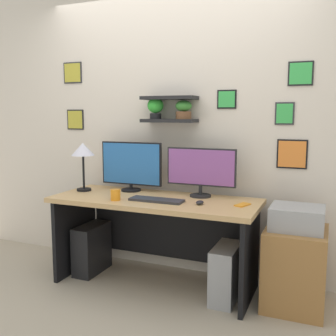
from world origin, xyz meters
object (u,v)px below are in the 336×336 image
object	(u,v)px
desk	(157,221)
monitor_right	(201,170)
cell_phone	(243,205)
coffee_mug	(115,195)
monitor_left	(131,166)
desk_lamp	(83,152)
drawer_cabinet	(295,268)
computer_tower_right	(226,273)
computer_mouse	(200,202)
computer_tower_left	(92,248)
printer	(297,218)
keyboard	(157,200)

from	to	relation	value
desk	monitor_right	world-z (taller)	monitor_right
cell_phone	coffee_mug	bearing A→B (deg)	-148.74
monitor_left	desk_lamp	world-z (taller)	monitor_left
drawer_cabinet	computer_tower_right	size ratio (longest dim) A/B	1.39
desk	computer_mouse	size ratio (longest dim) A/B	19.14
desk	computer_tower_left	xyz separation A→B (m)	(-0.65, -0.03, -0.32)
printer	computer_tower_left	size ratio (longest dim) A/B	0.86
monitor_right	computer_tower_left	size ratio (longest dim) A/B	1.36
keyboard	coffee_mug	xyz separation A→B (m)	(-0.32, -0.09, 0.04)
monitor_left	cell_phone	distance (m)	1.10
desk_lamp	computer_mouse	bearing A→B (deg)	-5.88
monitor_left	drawer_cabinet	distance (m)	1.62
monitor_right	computer_tower_right	bearing A→B (deg)	-40.95
computer_mouse	computer_tower_left	distance (m)	1.20
monitor_left	printer	xyz separation A→B (m)	(1.46, -0.16, -0.30)
monitor_right	printer	bearing A→B (deg)	-11.02
monitor_left	monitor_right	distance (m)	0.66
desk_lamp	drawer_cabinet	size ratio (longest dim) A/B	0.73
keyboard	monitor_right	bearing A→B (deg)	49.36
keyboard	coffee_mug	world-z (taller)	coffee_mug
monitor_right	coffee_mug	world-z (taller)	monitor_right
monitor_left	keyboard	world-z (taller)	monitor_left
desk	keyboard	bearing A→B (deg)	-68.07
monitor_left	computer_tower_right	bearing A→B (deg)	-15.03
coffee_mug	drawer_cabinet	world-z (taller)	coffee_mug
keyboard	desk_lamp	xyz separation A→B (m)	(-0.79, 0.14, 0.34)
monitor_right	computer_tower_left	bearing A→B (deg)	-169.04
monitor_right	desk_lamp	bearing A→B (deg)	-170.95
keyboard	drawer_cabinet	xyz separation A→B (m)	(1.07, 0.16, -0.46)
monitor_left	cell_phone	world-z (taller)	monitor_left
computer_mouse	computer_tower_right	size ratio (longest dim) A/B	0.21
monitor_right	keyboard	distance (m)	0.47
drawer_cabinet	printer	world-z (taller)	printer
cell_phone	computer_tower_left	world-z (taller)	cell_phone
desk	monitor_left	world-z (taller)	monitor_left
computer_tower_left	monitor_right	bearing A→B (deg)	10.96
desk_lamp	drawer_cabinet	bearing A→B (deg)	0.41
computer_mouse	printer	distance (m)	0.73
cell_phone	computer_tower_left	distance (m)	1.48
monitor_right	printer	world-z (taller)	monitor_right
monitor_right	computer_mouse	xyz separation A→B (m)	(0.09, -0.29, -0.21)
cell_phone	coffee_mug	size ratio (longest dim) A/B	1.56
monitor_right	printer	distance (m)	0.86
cell_phone	printer	world-z (taller)	printer
monitor_right	desk_lamp	size ratio (longest dim) A/B	1.37
computer_mouse	desk_lamp	bearing A→B (deg)	174.12
cell_phone	drawer_cabinet	xyz separation A→B (m)	(0.40, 0.04, -0.46)
desk	cell_phone	xyz separation A→B (m)	(0.73, -0.03, 0.21)
desk	desk_lamp	xyz separation A→B (m)	(-0.73, -0.01, 0.56)
desk_lamp	computer_tower_left	xyz separation A→B (m)	(0.08, -0.02, -0.88)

